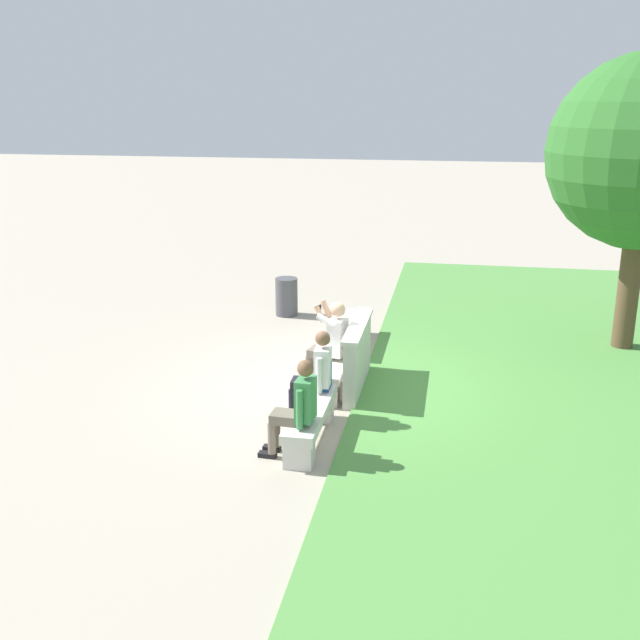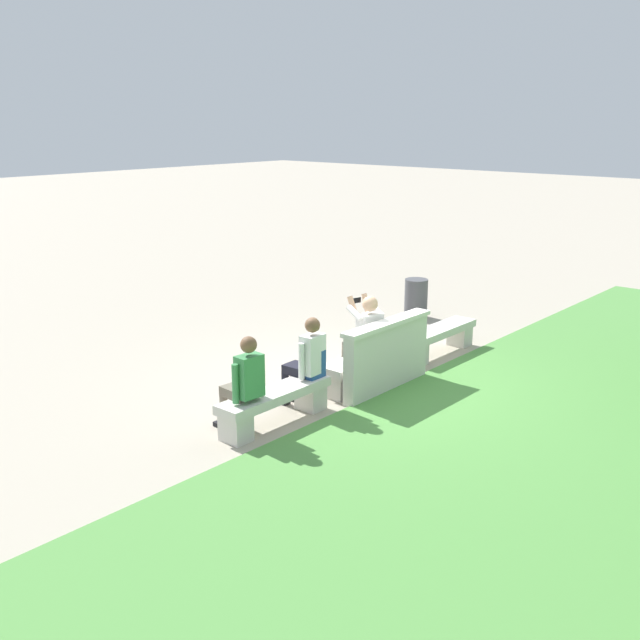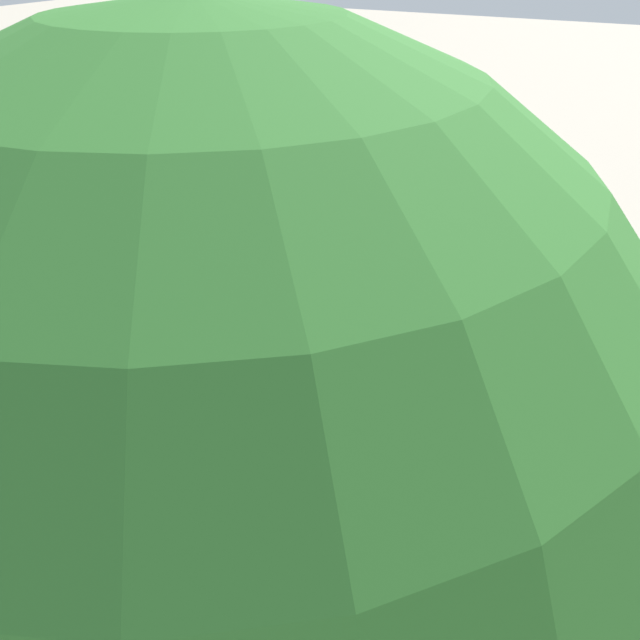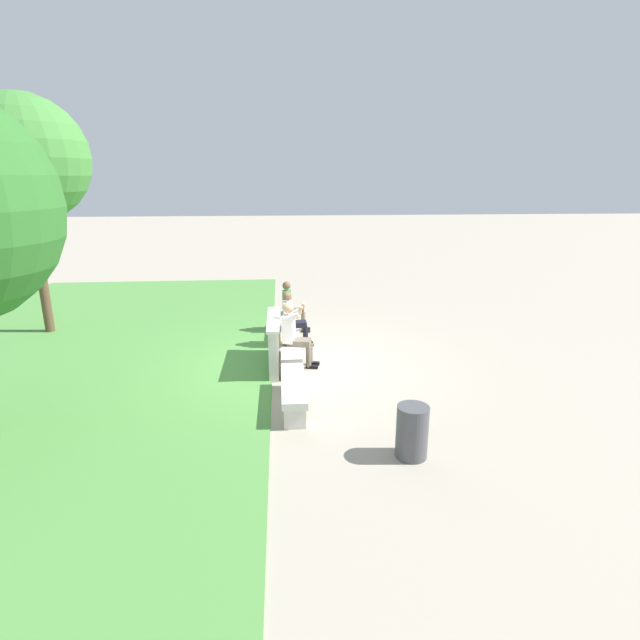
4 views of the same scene
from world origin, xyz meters
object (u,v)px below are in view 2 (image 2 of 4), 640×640
at_px(bench_near, 367,365).
at_px(person_photographer, 364,334).
at_px(trash_bin, 416,298).
at_px(backpack, 313,364).
at_px(bench_main, 439,337).
at_px(person_distant, 306,360).
at_px(person_companion, 244,382).
at_px(bench_mid, 275,402).

height_order(bench_near, person_photographer, person_photographer).
bearing_deg(person_photographer, trash_bin, -157.20).
relative_size(person_photographer, backpack, 3.08).
height_order(bench_main, trash_bin, trash_bin).
relative_size(bench_main, trash_bin, 2.26).
height_order(person_distant, person_companion, same).
bearing_deg(person_photographer, person_distant, 0.41).
xyz_separation_m(bench_near, person_companion, (2.35, -0.07, 0.38)).
bearing_deg(bench_near, person_photographer, -100.32).
height_order(bench_main, person_distant, person_distant).
height_order(person_distant, backpack, person_distant).
height_order(person_photographer, backpack, person_photographer).
bearing_deg(bench_near, person_companion, -1.62).
relative_size(bench_main, bench_mid, 1.00).
xyz_separation_m(bench_main, person_companion, (4.24, -0.07, 0.38)).
relative_size(person_companion, trash_bin, 1.68).
distance_m(bench_mid, person_photographer, 1.96).
bearing_deg(bench_mid, bench_main, 180.00).
height_order(bench_main, bench_mid, same).
bearing_deg(bench_mid, trash_bin, -163.95).
xyz_separation_m(bench_mid, person_photographer, (-1.90, -0.08, 0.44)).
distance_m(bench_main, bench_near, 1.89).
bearing_deg(bench_near, backpack, 1.33).
distance_m(bench_mid, backpack, 0.76).
xyz_separation_m(bench_main, bench_near, (1.89, 0.00, 0.00)).
bearing_deg(person_companion, person_photographer, -179.78).
height_order(bench_mid, backpack, backpack).
xyz_separation_m(person_photographer, trash_bin, (-3.56, -1.50, -0.36)).
distance_m(bench_near, bench_mid, 1.89).
height_order(bench_near, backpack, backpack).
height_order(bench_mid, person_distant, person_distant).
bearing_deg(person_companion, trash_bin, -165.74).
height_order(bench_near, bench_mid, same).
relative_size(bench_near, trash_bin, 2.26).
bearing_deg(bench_near, bench_mid, 0.00).
bearing_deg(bench_near, person_distant, -3.08).
bearing_deg(person_photographer, person_companion, 0.22).
distance_m(person_distant, trash_bin, 5.04).
height_order(bench_mid, person_photographer, person_photographer).
bearing_deg(person_photographer, bench_mid, 2.27).
xyz_separation_m(bench_mid, person_distant, (-0.66, -0.07, 0.38)).
bearing_deg(bench_main, person_distant, -1.22).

